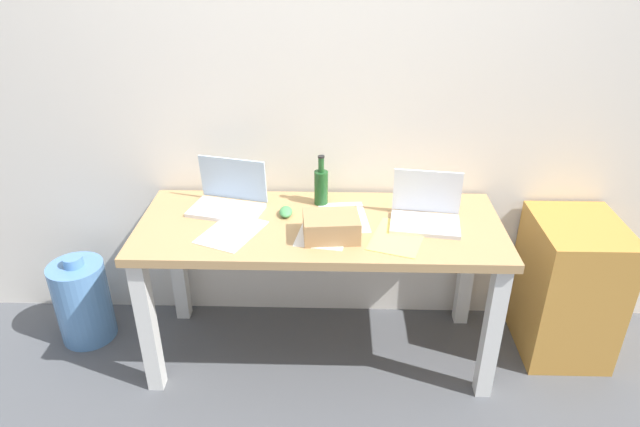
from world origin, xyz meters
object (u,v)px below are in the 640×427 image
desk (320,244)px  laptop_left (229,198)px  computer_mouse (286,212)px  water_cooler_jug (83,301)px  cardboard_box (331,227)px  beer_bottle (321,186)px  filing_cabinet (567,287)px  laptop_right (426,212)px

desk → laptop_left: (-0.43, 0.13, 0.16)m
computer_mouse → water_cooler_jug: (-1.06, 0.01, -0.54)m
cardboard_box → beer_bottle: bearing=99.6°
beer_bottle → filing_cabinet: bearing=-5.2°
desk → beer_bottle: bearing=90.7°
laptop_right → cardboard_box: laptop_right is taller
computer_mouse → laptop_left: bearing=164.9°
laptop_right → filing_cabinet: 0.86m
water_cooler_jug → filing_cabinet: (2.43, 0.00, 0.13)m
laptop_right → beer_bottle: bearing=159.9°
cardboard_box → filing_cabinet: 1.26m
filing_cabinet → desk: bearing=-175.9°
laptop_left → laptop_right: (0.90, -0.11, -0.00)m
computer_mouse → cardboard_box: 0.29m
laptop_left → filing_cabinet: bearing=-1.7°
water_cooler_jug → laptop_right: bearing=-2.0°
laptop_right → water_cooler_jug: (-1.69, 0.06, -0.57)m
cardboard_box → laptop_left: bearing=152.3°
laptop_right → beer_bottle: size_ratio=1.35×
beer_bottle → computer_mouse: bearing=-142.0°
computer_mouse → filing_cabinet: (1.37, 0.01, -0.40)m
laptop_right → cardboard_box: 0.44m
desk → computer_mouse: (-0.16, 0.08, 0.13)m
filing_cabinet → laptop_left: bearing=178.3°
computer_mouse → water_cooler_jug: size_ratio=0.21×
water_cooler_jug → cardboard_box: bearing=-9.1°
desk → laptop_right: 0.50m
laptop_left → laptop_right: bearing=-7.0°
computer_mouse → filing_cabinet: computer_mouse is taller
computer_mouse → beer_bottle: bearing=35.1°
beer_bottle → filing_cabinet: (1.21, -0.11, -0.48)m
cardboard_box → water_cooler_jug: 1.40m
desk → laptop_left: laptop_left is taller
cardboard_box → water_cooler_jug: size_ratio=0.49×
laptop_left → water_cooler_jug: 0.97m
laptop_left → beer_bottle: beer_bottle is taller
laptop_left → computer_mouse: size_ratio=3.69×
desk → cardboard_box: (0.05, -0.12, 0.16)m
laptop_left → cardboard_box: bearing=-27.7°
desk → laptop_right: laptop_right is taller
computer_mouse → cardboard_box: (0.21, -0.19, 0.03)m
desk → computer_mouse: bearing=154.6°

